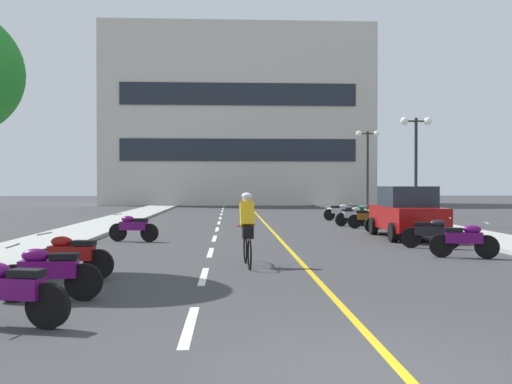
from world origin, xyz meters
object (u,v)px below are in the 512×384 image
(parked_car_near, at_px, (407,212))
(motorcycle_10, at_px, (340,211))
(motorcycle_4, at_px, (431,232))
(motorcycle_7, at_px, (368,217))
(motorcycle_5, at_px, (133,227))
(cyclist_rider, at_px, (247,227))
(street_lamp_far, at_px, (368,153))
(street_lamp_mid, at_px, (416,145))
(motorcycle_9, at_px, (356,214))
(motorcycle_6, at_px, (384,220))
(motorcycle_2, at_px, (71,255))
(motorcycle_1, at_px, (48,272))
(motorcycle_3, at_px, (464,240))
(motorcycle_0, at_px, (8,291))
(motorcycle_8, at_px, (352,215))

(parked_car_near, xyz_separation_m, motorcycle_10, (-0.41, 9.73, -0.44))
(parked_car_near, relative_size, motorcycle_4, 2.60)
(motorcycle_7, bearing_deg, motorcycle_5, -150.60)
(motorcycle_4, bearing_deg, cyclist_rider, -149.33)
(street_lamp_far, bearing_deg, parked_car_near, -98.85)
(street_lamp_far, bearing_deg, street_lamp_mid, -89.62)
(motorcycle_5, bearing_deg, motorcycle_9, 41.74)
(motorcycle_6, bearing_deg, parked_car_near, -87.33)
(street_lamp_far, relative_size, motorcycle_2, 3.00)
(street_lamp_mid, distance_m, motorcycle_2, 18.52)
(motorcycle_1, xyz_separation_m, motorcycle_3, (8.90, 4.87, 0.00))
(street_lamp_far, xyz_separation_m, motorcycle_9, (-2.34, -7.09, -3.38))
(motorcycle_2, bearing_deg, motorcycle_1, -83.78)
(motorcycle_3, bearing_deg, cyclist_rider, -168.70)
(street_lamp_mid, relative_size, cyclist_rider, 2.75)
(motorcycle_4, relative_size, motorcycle_9, 1.00)
(street_lamp_mid, height_order, motorcycle_10, street_lamp_mid)
(motorcycle_5, height_order, motorcycle_10, same)
(motorcycle_2, height_order, motorcycle_3, same)
(motorcycle_1, bearing_deg, motorcycle_3, 28.67)
(street_lamp_far, bearing_deg, motorcycle_1, -114.66)
(street_lamp_mid, bearing_deg, street_lamp_far, 90.38)
(motorcycle_1, xyz_separation_m, cyclist_rider, (3.32, 3.75, 0.41))
(motorcycle_10, xyz_separation_m, cyclist_rider, (-5.39, -16.17, 0.41))
(motorcycle_0, bearing_deg, motorcycle_8, 64.38)
(cyclist_rider, bearing_deg, street_lamp_mid, 56.63)
(motorcycle_2, relative_size, motorcycle_7, 1.00)
(motorcycle_2, bearing_deg, motorcycle_3, 16.79)
(street_lamp_far, relative_size, motorcycle_0, 3.03)
(motorcycle_10, bearing_deg, motorcycle_9, -80.71)
(street_lamp_mid, height_order, motorcycle_1, street_lamp_mid)
(motorcycle_5, bearing_deg, motorcycle_2, -89.72)
(motorcycle_0, height_order, cyclist_rider, cyclist_rider)
(motorcycle_2, distance_m, motorcycle_5, 7.31)
(motorcycle_0, bearing_deg, motorcycle_3, 36.11)
(street_lamp_far, distance_m, motorcycle_1, 27.53)
(motorcycle_10, bearing_deg, motorcycle_0, -111.99)
(cyclist_rider, bearing_deg, motorcycle_3, 11.30)
(street_lamp_mid, bearing_deg, motorcycle_5, -150.27)
(parked_car_near, distance_m, motorcycle_1, 13.68)
(motorcycle_4, height_order, motorcycle_9, same)
(street_lamp_mid, distance_m, motorcycle_3, 11.98)
(street_lamp_mid, distance_m, parked_car_near, 6.95)
(parked_car_near, relative_size, motorcycle_6, 2.55)
(motorcycle_2, bearing_deg, motorcycle_8, 58.01)
(street_lamp_mid, relative_size, motorcycle_3, 2.94)
(motorcycle_9, xyz_separation_m, cyclist_rider, (-5.75, -13.99, 0.41))
(motorcycle_1, height_order, motorcycle_5, same)
(motorcycle_3, bearing_deg, motorcycle_7, 90.40)
(street_lamp_far, bearing_deg, cyclist_rider, -110.99)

